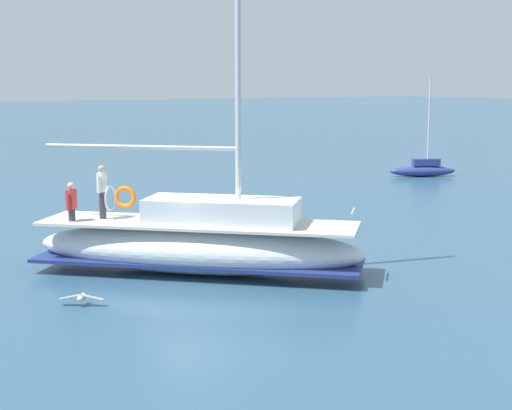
# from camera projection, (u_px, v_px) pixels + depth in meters

# --- Properties ---
(ground_plane) EXTENTS (400.00, 400.00, 0.00)m
(ground_plane) POSITION_uv_depth(u_px,v_px,m) (197.00, 270.00, 22.81)
(ground_plane) COLOR #2D516B
(main_sailboat) EXTENTS (8.50, 8.47, 12.41)m
(main_sailboat) POSITION_uv_depth(u_px,v_px,m) (200.00, 242.00, 22.37)
(main_sailboat) COLOR silver
(main_sailboat) RESTS_ON ground
(moored_sloop_far) EXTENTS (2.60, 3.86, 5.68)m
(moored_sloop_far) POSITION_uv_depth(u_px,v_px,m) (423.00, 169.00, 45.26)
(moored_sloop_far) COLOR navy
(moored_sloop_far) RESTS_ON ground
(seagull) EXTENTS (0.78, 0.96, 0.17)m
(seagull) POSITION_uv_depth(u_px,v_px,m) (81.00, 298.00, 19.16)
(seagull) COLOR silver
(seagull) RESTS_ON ground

